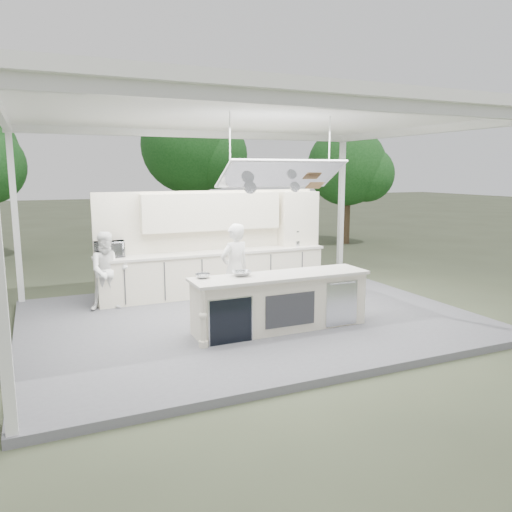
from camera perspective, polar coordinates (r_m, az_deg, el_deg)
name	(u,v)px	position (r m, az deg, el deg)	size (l,w,h in m)	color
ground	(249,322)	(9.41, -0.79, -7.57)	(90.00, 90.00, 0.00)	#444B34
stage_deck	(249,319)	(9.40, -0.79, -7.22)	(8.00, 6.00, 0.12)	#58595D
tent	(249,118)	(9.03, -0.80, 15.52)	(8.20, 6.20, 3.86)	white
demo_island	(280,302)	(8.53, 2.73, -5.25)	(3.10, 0.79, 0.95)	beige
back_counter	(215,272)	(10.99, -4.71, -1.87)	(5.08, 0.72, 0.95)	beige
back_wall_unit	(230,226)	(11.18, -2.99, 3.42)	(5.05, 0.48, 2.25)	beige
tree_cluster	(135,157)	(18.36, -13.63, 10.97)	(19.55, 9.40, 5.85)	#493724
head_chef	(235,269)	(9.34, -2.43, -1.51)	(0.63, 0.41, 1.72)	white
sous_chef	(108,271)	(10.08, -16.53, -1.64)	(0.74, 0.58, 1.53)	white
toaster_oven	(109,249)	(10.55, -16.44, 0.79)	(0.59, 0.40, 0.33)	#B6B9BD
bowl_large	(242,273)	(8.31, -1.67, -2.00)	(0.33, 0.33, 0.08)	silver
bowl_small	(203,276)	(8.17, -6.11, -2.27)	(0.24, 0.24, 0.07)	#B2B5BA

